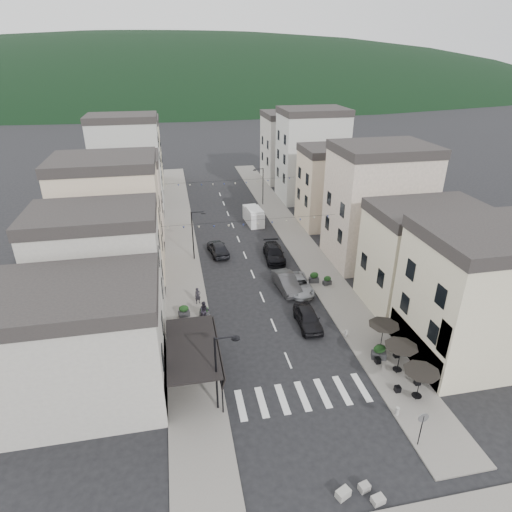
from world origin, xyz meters
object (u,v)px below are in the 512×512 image
(parked_car_c, at_px, (299,285))
(delivery_van, at_px, (254,216))
(parked_car_e, at_px, (218,248))
(parked_car_b, at_px, (287,282))
(parked_car_a, at_px, (308,318))
(pedestrian_a, at_px, (198,296))
(pedestrian_b, at_px, (205,311))
(parked_car_d, at_px, (274,253))

(parked_car_c, height_order, delivery_van, delivery_van)
(parked_car_c, distance_m, parked_car_e, 12.58)
(parked_car_b, height_order, parked_car_c, parked_car_b)
(parked_car_b, xyz_separation_m, parked_car_e, (-5.94, 9.91, 0.01))
(parked_car_a, distance_m, parked_car_c, 6.23)
(parked_car_a, bearing_deg, pedestrian_a, 151.05)
(parked_car_a, relative_size, parked_car_c, 0.92)
(parked_car_c, relative_size, pedestrian_b, 2.58)
(parked_car_b, distance_m, parked_car_e, 11.55)
(parked_car_c, height_order, parked_car_e, parked_car_e)
(pedestrian_a, xyz_separation_m, pedestrian_b, (0.39, -3.13, 0.14))
(delivery_van, relative_size, pedestrian_a, 3.05)
(parked_car_b, distance_m, parked_car_c, 1.26)
(parked_car_d, bearing_deg, parked_car_e, 162.01)
(parked_car_c, xyz_separation_m, parked_car_e, (-7.10, 10.38, 0.13))
(parked_car_e, bearing_deg, parked_car_b, 113.36)
(parked_car_a, relative_size, parked_car_b, 0.94)
(delivery_van, bearing_deg, pedestrian_a, -118.92)
(parked_car_b, xyz_separation_m, parked_car_d, (0.41, 7.28, -0.04))
(parked_car_b, relative_size, pedestrian_b, 2.55)
(parked_car_d, distance_m, pedestrian_b, 14.75)
(delivery_van, bearing_deg, parked_car_a, -94.20)
(pedestrian_b, bearing_deg, pedestrian_a, 94.23)
(parked_car_a, height_order, parked_car_e, parked_car_e)
(parked_car_a, height_order, delivery_van, delivery_van)
(parked_car_b, xyz_separation_m, pedestrian_b, (-8.81, -4.23, 0.28))
(parked_car_c, relative_size, parked_car_e, 1.04)
(parked_car_a, distance_m, parked_car_e, 17.64)
(parked_car_e, bearing_deg, delivery_van, -131.10)
(parked_car_c, distance_m, pedestrian_a, 10.38)
(parked_car_a, distance_m, pedestrian_b, 9.32)
(parked_car_a, height_order, parked_car_c, parked_car_a)
(parked_car_b, bearing_deg, pedestrian_b, -159.96)
(parked_car_d, height_order, pedestrian_a, pedestrian_a)
(parked_car_c, distance_m, parked_car_d, 7.78)
(pedestrian_a, bearing_deg, pedestrian_b, -103.50)
(parked_car_c, height_order, parked_car_d, parked_car_d)
(parked_car_d, xyz_separation_m, pedestrian_b, (-9.22, -11.51, 0.32))
(pedestrian_a, bearing_deg, parked_car_c, -17.11)
(parked_car_e, bearing_deg, parked_car_c, 116.78)
(parked_car_a, distance_m, parked_car_d, 13.90)
(parked_car_b, height_order, delivery_van, delivery_van)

